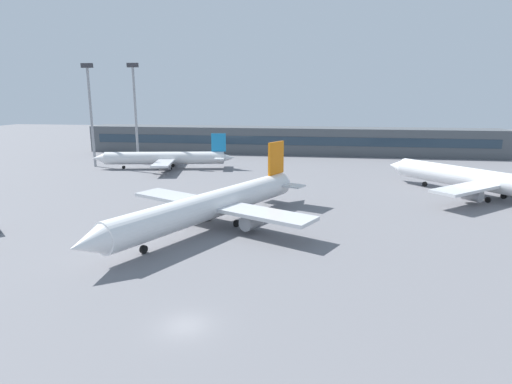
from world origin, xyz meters
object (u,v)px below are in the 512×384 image
(airplane_near, at_px, (212,205))
(airplane_far, at_px, (164,158))
(floodlight_tower_east, at_px, (135,107))
(airplane_mid, at_px, (485,181))
(floodlight_tower_west, at_px, (91,109))

(airplane_near, height_order, airplane_far, airplane_near)
(airplane_near, xyz_separation_m, floodlight_tower_east, (-36.98, 57.13, 12.82))
(airplane_near, relative_size, airplane_mid, 1.17)
(airplane_near, relative_size, floodlight_tower_west, 1.53)
(floodlight_tower_west, relative_size, floodlight_tower_east, 0.99)
(airplane_far, xyz_separation_m, floodlight_tower_east, (-10.60, 7.16, 13.40))
(airplane_mid, relative_size, airplane_far, 0.95)
(airplane_mid, relative_size, floodlight_tower_west, 1.31)
(airplane_mid, height_order, airplane_far, airplane_mid)
(airplane_near, height_order, airplane_mid, airplane_near)
(airplane_mid, distance_m, floodlight_tower_west, 98.56)
(airplane_far, height_order, floodlight_tower_east, floodlight_tower_east)
(airplane_near, bearing_deg, floodlight_tower_west, 132.92)
(floodlight_tower_west, distance_m, floodlight_tower_east, 11.99)
(airplane_near, height_order, floodlight_tower_east, floodlight_tower_east)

